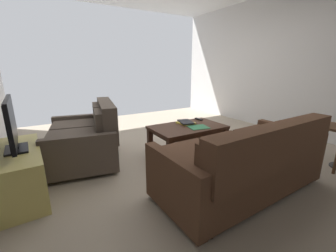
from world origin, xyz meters
TOP-DOWN VIEW (x-y plane):
  - ground_plane at (0.00, 0.00)m, footprint 4.99×5.92m
  - wall_left at (-2.50, 0.00)m, footprint 0.12×5.92m
  - sofa_main at (0.09, 1.35)m, footprint 1.87×0.89m
  - loveseat_near at (1.34, -0.38)m, footprint 1.08×1.41m
  - coffee_table at (-0.00, 0.20)m, footprint 1.08×0.66m
  - end_table at (-1.40, 1.49)m, footprint 0.42×0.42m
  - tv_stand at (2.11, 0.17)m, footprint 0.44×1.10m
  - flat_tv at (2.11, 0.17)m, footprint 0.21×0.79m
  - book_stack at (-0.06, 0.07)m, footprint 0.26×0.33m
  - tv_remote at (-0.39, -0.02)m, footprint 0.05×0.16m
  - loose_magazine at (-0.09, 0.34)m, footprint 0.32×0.29m

SIDE VIEW (x-z plane):
  - ground_plane at x=0.00m, z-range -0.01..0.00m
  - tv_stand at x=2.11m, z-range 0.00..0.50m
  - loveseat_near at x=1.34m, z-range -0.07..0.77m
  - sofa_main at x=0.09m, z-range -0.05..0.77m
  - coffee_table at x=0.00m, z-range 0.16..0.62m
  - end_table at x=-1.40m, z-range 0.17..0.74m
  - loose_magazine at x=-0.09m, z-range 0.46..0.47m
  - tv_remote at x=-0.39m, z-range 0.46..0.48m
  - book_stack at x=-0.06m, z-range 0.46..0.50m
  - flat_tv at x=2.11m, z-range 0.51..1.03m
  - wall_left at x=-2.50m, z-range 0.00..2.73m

